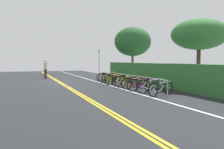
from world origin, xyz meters
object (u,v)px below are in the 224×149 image
(bicycle_7, at_px, (141,85))
(sign_post_near, at_px, (99,62))
(bicycle_8, at_px, (152,86))
(bicycle_0, at_px, (107,77))
(bicycle_5, at_px, (128,82))
(pedestrian, at_px, (45,67))
(bicycle_1, at_px, (108,77))
(bike_rack, at_px, (126,77))
(tree_mid, at_px, (199,34))
(bicycle_9, at_px, (161,89))
(bicycle_2, at_px, (112,78))
(bicycle_3, at_px, (116,80))
(bicycle_4, at_px, (124,81))
(tree_near_left, at_px, (133,42))
(bicycle_6, at_px, (135,83))

(bicycle_7, relative_size, sign_post_near, 0.67)
(bicycle_8, bearing_deg, bicycle_0, 179.28)
(bicycle_5, height_order, bicycle_7, bicycle_5)
(pedestrian, bearing_deg, sign_post_near, 49.16)
(bicycle_1, distance_m, bicycle_8, 5.93)
(bike_rack, distance_m, tree_mid, 5.12)
(bicycle_0, height_order, bicycle_9, bicycle_0)
(bicycle_2, height_order, bicycle_7, bicycle_2)
(bicycle_7, height_order, pedestrian, pedestrian)
(bicycle_7, relative_size, tree_mid, 0.41)
(bicycle_3, height_order, bicycle_8, bicycle_8)
(bicycle_4, bearing_deg, bicycle_3, -171.24)
(pedestrian, height_order, tree_near_left, tree_near_left)
(tree_near_left, bearing_deg, bicycle_5, -28.86)
(sign_post_near, xyz_separation_m, tree_near_left, (-1.27, 3.69, 1.85))
(bike_rack, xyz_separation_m, pedestrian, (-8.23, -4.12, 0.43))
(bicycle_3, distance_m, bicycle_9, 5.11)
(bicycle_9, xyz_separation_m, tree_near_left, (-9.90, 3.53, 3.05))
(bike_rack, height_order, bicycle_8, bike_rack)
(bicycle_5, bearing_deg, bicycle_8, 3.36)
(bike_rack, distance_m, bicycle_5, 0.54)
(bicycle_4, height_order, tree_mid, tree_mid)
(pedestrian, bearing_deg, bicycle_3, 29.80)
(bicycle_2, bearing_deg, bicycle_7, -0.42)
(pedestrian, bearing_deg, tree_near_left, 74.39)
(tree_near_left, bearing_deg, bicycle_3, -37.36)
(sign_post_near, bearing_deg, bicycle_7, 0.71)
(bike_rack, bearing_deg, tree_near_left, 150.09)
(tree_mid, bearing_deg, bicycle_0, -145.06)
(bicycle_8, height_order, pedestrian, pedestrian)
(bicycle_6, distance_m, pedestrian, 10.28)
(bicycle_3, distance_m, tree_near_left, 6.75)
(bicycle_8, distance_m, pedestrian, 11.95)
(bicycle_4, relative_size, bicycle_5, 1.01)
(bicycle_8, bearing_deg, bicycle_2, -178.89)
(bicycle_8, bearing_deg, tree_mid, 106.29)
(bicycle_0, xyz_separation_m, bicycle_7, (5.82, -0.22, 0.01))
(bicycle_7, height_order, sign_post_near, sign_post_near)
(bike_rack, xyz_separation_m, bicycle_7, (2.03, -0.10, -0.24))
(bike_rack, xyz_separation_m, bicycle_8, (2.96, 0.03, -0.22))
(bicycle_9, bearing_deg, bicycle_0, 178.98)
(bike_rack, relative_size, bicycle_6, 5.05)
(bicycle_8, bearing_deg, bicycle_9, -3.36)
(bicycle_0, xyz_separation_m, bicycle_8, (6.75, -0.09, 0.03))
(bicycle_7, height_order, tree_mid, tree_mid)
(sign_post_near, bearing_deg, bicycle_8, 1.58)
(pedestrian, distance_m, tree_near_left, 8.26)
(bicycle_4, relative_size, bicycle_9, 1.05)
(bicycle_8, distance_m, tree_near_left, 10.16)
(bicycle_4, xyz_separation_m, bicycle_7, (2.38, -0.10, 0.00))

